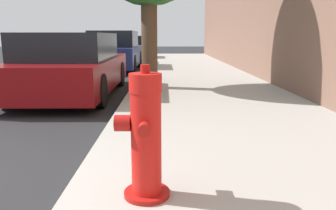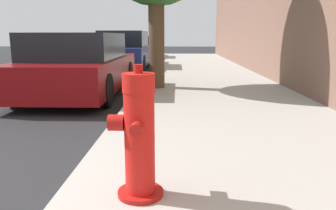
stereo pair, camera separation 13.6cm
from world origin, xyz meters
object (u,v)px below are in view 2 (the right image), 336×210
at_px(fire_hydrant, 139,137).
at_px(parked_car_far, 139,48).
at_px(parked_car_near, 80,65).
at_px(parked_car_mid, 125,51).

bearing_deg(fire_hydrant, parked_car_far, 96.58).
relative_size(parked_car_near, parked_car_mid, 1.00).
relative_size(fire_hydrant, parked_car_near, 0.22).
height_order(fire_hydrant, parked_car_mid, parked_car_mid).
bearing_deg(parked_car_mid, fire_hydrant, -80.54).
xyz_separation_m(fire_hydrant, parked_car_far, (-1.89, 16.36, 0.04)).
relative_size(fire_hydrant, parked_car_far, 0.23).
height_order(parked_car_near, parked_car_mid, parked_car_mid).
height_order(parked_car_near, parked_car_far, parked_car_near).
bearing_deg(parked_car_far, fire_hydrant, -83.42).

